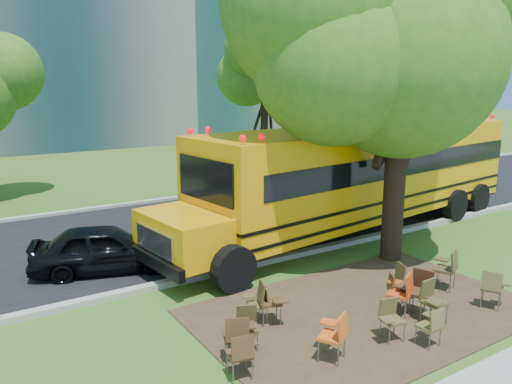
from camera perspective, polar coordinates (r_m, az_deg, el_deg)
ground at (r=10.75m, az=6.47°, el=-13.71°), size 160.00×160.00×0.00m
dirt_patch at (r=11.02m, az=12.32°, el=-13.16°), size 7.00×4.50×0.03m
asphalt_road at (r=16.40m, az=-9.06°, el=-4.38°), size 80.00×8.00×0.04m
kerb_near at (r=12.99m, az=-1.92°, el=-8.56°), size 80.00×0.25×0.14m
kerb_far at (r=20.09m, az=-13.74°, el=-1.30°), size 80.00×0.25×0.14m
building_right at (r=55.09m, az=1.20°, el=20.58°), size 30.00×16.00×25.00m
bg_tree_3 at (r=25.69m, az=0.98°, el=13.14°), size 5.60×5.60×7.84m
bg_tree_4 at (r=30.14m, az=15.14°, el=11.31°), size 5.00×5.00×6.85m
main_tree at (r=13.46m, az=16.50°, el=16.39°), size 7.20×7.20×9.38m
school_bus at (r=16.34m, az=12.13°, el=2.35°), size 13.92×4.55×3.35m
chair_0 at (r=8.40m, az=-1.61°, el=-17.69°), size 0.62×0.48×0.82m
chair_1 at (r=8.82m, az=-2.08°, el=-15.84°), size 0.71×0.56×0.88m
chair_2 at (r=8.95m, az=9.09°, el=-15.52°), size 0.60×0.74×0.89m
chair_3 at (r=9.85m, az=15.10°, el=-13.47°), size 0.60×0.47×0.80m
chair_4 at (r=9.83m, az=19.47°, el=-13.93°), size 0.50×0.46×0.77m
chair_5 at (r=10.67m, az=19.44°, el=-11.30°), size 0.59×0.55×0.90m
chair_6 at (r=10.99m, az=18.17°, el=-10.29°), size 0.73×0.65×0.96m
chair_7 at (r=11.80m, az=25.49°, el=-9.62°), size 0.70×0.59×0.87m
chair_8 at (r=10.17m, az=0.39°, el=-12.26°), size 0.45×0.58×0.77m
chair_9 at (r=9.26m, az=-1.16°, el=-14.75°), size 0.65×0.51×0.80m
chair_10 at (r=10.07m, az=1.37°, el=-12.06°), size 0.56×0.71×0.89m
chair_11 at (r=10.80m, az=16.40°, el=-10.64°), size 0.64×0.76×0.94m
chair_12 at (r=11.70m, az=16.71°, el=-9.30°), size 0.50×0.64×0.80m
chair_13 at (r=12.41m, az=21.08°, el=-7.85°), size 0.66×0.75×0.97m
chair_14 at (r=11.08m, az=15.73°, el=-10.57°), size 0.52×0.66×0.78m
black_car at (r=13.24m, az=-16.87°, el=-6.19°), size 3.88×2.46×1.23m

